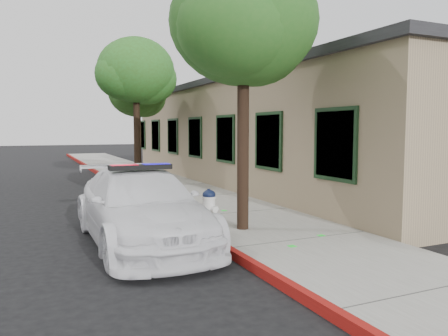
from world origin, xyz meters
TOP-DOWN VIEW (x-y plane):
  - ground at (0.00, 0.00)m, footprint 120.00×120.00m
  - sidewalk at (1.60, 3.00)m, footprint 3.20×60.00m
  - red_curb at (0.06, 3.00)m, footprint 0.14×60.00m
  - clapboard_building at (6.69, 9.00)m, footprint 7.30×20.89m
  - police_car at (-1.18, 1.54)m, footprint 2.11×5.12m
  - fire_hydrant at (0.43, 1.85)m, footprint 0.48×0.41m
  - street_tree_near at (0.99, 1.28)m, footprint 3.14×3.11m
  - street_tree_mid at (0.80, 10.15)m, footprint 3.23×2.98m
  - street_tree_far at (1.34, 12.03)m, footprint 2.59×2.66m

SIDE VIEW (x-z plane):
  - ground at x=0.00m, z-range 0.00..0.00m
  - sidewalk at x=1.60m, z-range 0.00..0.15m
  - red_curb at x=0.06m, z-range 0.00..0.16m
  - fire_hydrant at x=0.43m, z-range 0.15..0.98m
  - police_car at x=-1.18m, z-range -0.06..1.55m
  - clapboard_building at x=6.69m, z-range 0.01..4.25m
  - street_tree_far at x=1.34m, z-range 1.37..6.20m
  - street_tree_near at x=0.99m, z-range 1.55..7.22m
  - street_tree_mid at x=0.80m, z-range 1.59..7.28m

